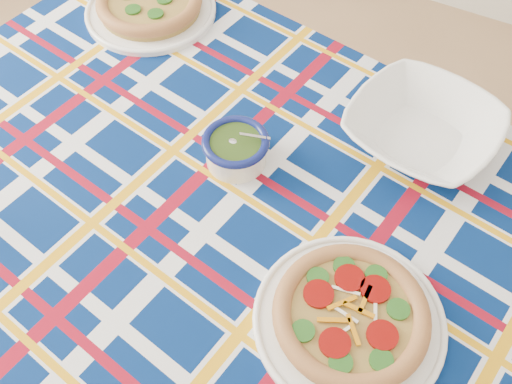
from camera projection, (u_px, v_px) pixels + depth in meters
The scene contains 7 objects.
floor at pixel (148, 308), 1.85m from camera, with size 4.00×4.00×0.00m, color #9B7450.
dining_table at pixel (258, 259), 1.13m from camera, with size 1.89×1.36×0.81m.
tablecloth at pixel (258, 252), 1.10m from camera, with size 1.77×1.12×0.11m, color #041C54, non-canonical shape.
main_focaccia_plate at pixel (351, 315), 0.93m from camera, with size 0.33×0.33×0.06m, color olive, non-canonical shape.
pesto_bowl at pixel (236, 148), 1.13m from camera, with size 0.13×0.13×0.08m, color #1D320D, non-canonical shape.
serving_bowl at pixel (422, 129), 1.16m from camera, with size 0.30×0.30×0.07m, color white.
second_focaccia_plate at pixel (150, 3), 1.41m from camera, with size 0.34×0.34×0.06m, color olive, non-canonical shape.
Camera 1 is at (0.67, -0.51, 1.73)m, focal length 40.00 mm.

